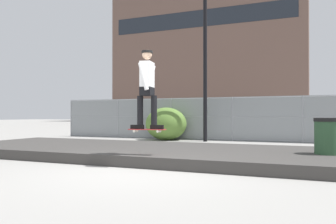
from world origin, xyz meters
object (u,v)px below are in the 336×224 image
at_px(skateboard, 147,130).
at_px(street_lamp, 205,32).
at_px(parked_car_near, 181,120).
at_px(trash_bin, 328,141).
at_px(parked_car_mid, 290,120).
at_px(shrub_left, 166,124).
at_px(skater, 147,84).

bearing_deg(skateboard, street_lamp, 96.57).
bearing_deg(parked_car_near, trash_bin, -52.77).
bearing_deg(street_lamp, skateboard, -83.43).
distance_m(skateboard, parked_car_mid, 11.16).
relative_size(parked_car_near, parked_car_mid, 0.99).
distance_m(skateboard, shrub_left, 7.64).
relative_size(skater, street_lamp, 0.23).
height_order(parked_car_near, trash_bin, parked_car_near).
xyz_separation_m(street_lamp, shrub_left, (-1.80, 0.12, -3.82)).
distance_m(street_lamp, parked_car_mid, 6.17).
relative_size(skateboard, shrub_left, 0.45).
height_order(skater, trash_bin, skater).
height_order(street_lamp, trash_bin, street_lamp).
bearing_deg(shrub_left, street_lamp, -3.77).
distance_m(street_lamp, trash_bin, 8.04).
relative_size(street_lamp, parked_car_mid, 1.65).
distance_m(skater, shrub_left, 7.71).
distance_m(parked_car_near, trash_bin, 11.03).
xyz_separation_m(skateboard, trash_bin, (3.56, 1.64, -0.26)).
height_order(skater, shrub_left, skater).
xyz_separation_m(skater, street_lamp, (-0.81, 7.05, 2.78)).
bearing_deg(skateboard, trash_bin, 24.65).
relative_size(skater, trash_bin, 1.64).
distance_m(skater, parked_car_mid, 11.20).
height_order(parked_car_mid, shrub_left, parked_car_mid).
bearing_deg(parked_car_mid, street_lamp, -128.47).
xyz_separation_m(skateboard, parked_car_near, (-3.11, 10.41, 0.06)).
bearing_deg(skater, shrub_left, 110.04).
distance_m(parked_car_near, parked_car_mid, 5.40).
relative_size(skateboard, street_lamp, 0.11).
distance_m(skateboard, street_lamp, 8.03).
distance_m(street_lamp, parked_car_near, 5.49).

